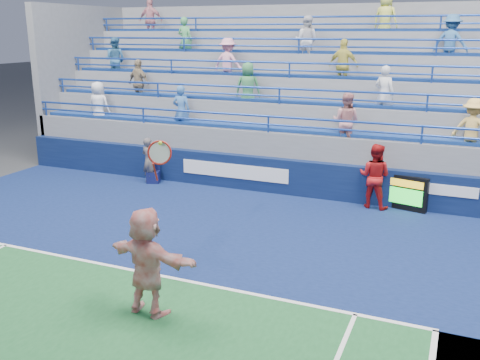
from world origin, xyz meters
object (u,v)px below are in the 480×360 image
at_px(tennis_player, 147,261).
at_px(ball_girl, 375,176).
at_px(judge_chair, 154,176).
at_px(serve_speed_board, 402,192).
at_px(line_judge, 149,160).

relative_size(tennis_player, ball_girl, 1.71).
xyz_separation_m(judge_chair, ball_girl, (7.13, 0.21, 0.70)).
bearing_deg(tennis_player, serve_speed_board, 65.76).
distance_m(serve_speed_board, judge_chair, 7.91).
relative_size(serve_speed_board, tennis_player, 0.45).
relative_size(judge_chair, line_judge, 0.47).
relative_size(serve_speed_board, ball_girl, 0.77).
height_order(judge_chair, ball_girl, ball_girl).
bearing_deg(serve_speed_board, line_judge, -176.93).
distance_m(serve_speed_board, tennis_player, 8.46).
distance_m(serve_speed_board, ball_girl, 0.89).
distance_m(serve_speed_board, line_judge, 8.03).
xyz_separation_m(serve_speed_board, judge_chair, (-7.90, -0.36, -0.27)).
bearing_deg(judge_chair, tennis_player, -58.88).
xyz_separation_m(judge_chair, line_judge, (-0.11, -0.07, 0.54)).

